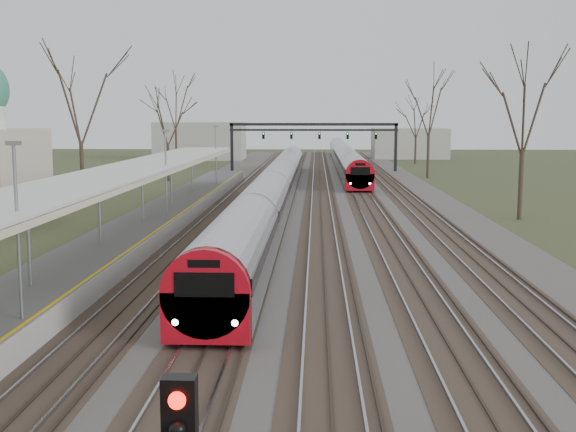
% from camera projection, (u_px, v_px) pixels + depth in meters
% --- Properties ---
extents(track_bed, '(24.00, 160.00, 0.22)m').
position_uv_depth(track_bed, '(312.00, 197.00, 60.87)').
color(track_bed, '#474442').
rests_on(track_bed, ground).
extents(platform, '(3.50, 69.00, 1.00)m').
position_uv_depth(platform, '(157.00, 220.00, 43.84)').
color(platform, '#9E9B93').
rests_on(platform, ground).
extents(canopy, '(4.10, 50.00, 3.11)m').
position_uv_depth(canopy, '(137.00, 169.00, 38.91)').
color(canopy, slate).
rests_on(canopy, platform).
extents(signal_gantry, '(21.00, 0.59, 6.08)m').
position_uv_depth(signal_gantry, '(314.00, 132.00, 89.90)').
color(signal_gantry, black).
rests_on(signal_gantry, ground).
extents(tree_west_far, '(5.50, 5.50, 11.33)m').
position_uv_depth(tree_west_far, '(79.00, 100.00, 53.53)').
color(tree_west_far, '#2D231C').
rests_on(tree_west_far, ground).
extents(tree_east_far, '(5.00, 5.00, 10.30)m').
position_uv_depth(tree_east_far, '(524.00, 109.00, 46.49)').
color(tree_east_far, '#2D231C').
rests_on(tree_east_far, ground).
extents(train_near, '(2.62, 75.21, 3.05)m').
position_uv_depth(train_near, '(277.00, 184.00, 57.31)').
color(train_near, '#989AA1').
rests_on(train_near, ground).
extents(train_far, '(2.62, 75.21, 3.05)m').
position_uv_depth(train_far, '(344.00, 156.00, 100.54)').
color(train_far, '#989AA1').
rests_on(train_far, ground).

